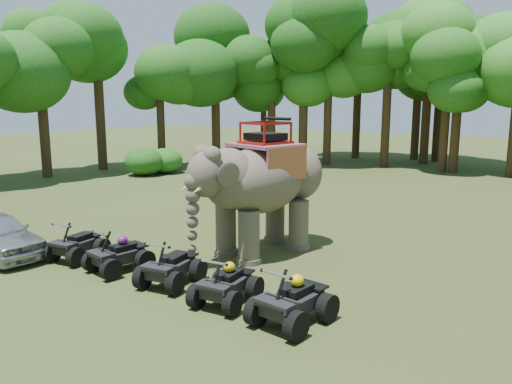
# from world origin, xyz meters

# --- Properties ---
(ground) EXTENTS (110.00, 110.00, 0.00)m
(ground) POSITION_xyz_m (0.00, 0.00, 0.00)
(ground) COLOR #47381E
(ground) RESTS_ON ground
(elephant) EXTENTS (3.19, 5.12, 3.99)m
(elephant) POSITION_xyz_m (-0.02, 1.60, 2.00)
(elephant) COLOR brown
(elephant) RESTS_ON ground
(atv_0) EXTENTS (1.35, 1.70, 1.15)m
(atv_0) POSITION_xyz_m (-4.02, -2.03, 0.58)
(atv_0) COLOR black
(atv_0) RESTS_ON ground
(atv_1) EXTENTS (1.38, 1.74, 1.17)m
(atv_1) POSITION_xyz_m (-2.24, -2.03, 0.59)
(atv_1) COLOR black
(atv_1) RESTS_ON ground
(atv_2) EXTENTS (1.41, 1.77, 1.18)m
(atv_2) POSITION_xyz_m (-0.40, -1.95, 0.59)
(atv_2) COLOR black
(atv_2) RESTS_ON ground
(atv_3) EXTENTS (1.30, 1.67, 1.16)m
(atv_3) POSITION_xyz_m (1.45, -2.10, 0.58)
(atv_3) COLOR black
(atv_3) RESTS_ON ground
(atv_4) EXTENTS (1.41, 1.81, 1.25)m
(atv_4) POSITION_xyz_m (3.20, -2.14, 0.63)
(atv_4) COLOR black
(atv_4) RESTS_ON ground
(tree_0) EXTENTS (5.28, 5.28, 7.55)m
(tree_0) POSITION_xyz_m (0.00, 22.00, 3.77)
(tree_0) COLOR #195114
(tree_0) RESTS_ON ground
(tree_26) EXTENTS (6.16, 6.16, 8.80)m
(tree_26) POSITION_xyz_m (-18.58, 6.51, 4.40)
(tree_26) COLOR #195114
(tree_26) RESTS_ON ground
(tree_27) EXTENTS (6.89, 6.89, 9.84)m
(tree_27) POSITION_xyz_m (-18.48, 10.44, 4.92)
(tree_27) COLOR #195114
(tree_27) RESTS_ON ground
(tree_28) EXTENTS (5.04, 5.04, 7.21)m
(tree_28) POSITION_xyz_m (-16.18, 13.52, 3.60)
(tree_28) COLOR #195114
(tree_28) RESTS_ON ground
(tree_29) EXTENTS (6.52, 6.52, 9.32)m
(tree_29) POSITION_xyz_m (-14.17, 16.86, 4.66)
(tree_29) COLOR #195114
(tree_29) RESTS_ON ground
(tree_30) EXTENTS (5.73, 5.73, 8.19)m
(tree_30) POSITION_xyz_m (-11.13, 19.32, 4.10)
(tree_30) COLOR #195114
(tree_30) RESTS_ON ground
(tree_31) EXTENTS (5.80, 5.80, 8.29)m
(tree_31) POSITION_xyz_m (-7.62, 21.03, 4.14)
(tree_31) COLOR #195114
(tree_31) RESTS_ON ground
(tree_32) EXTENTS (6.36, 6.36, 9.09)m
(tree_32) POSITION_xyz_m (-3.91, 22.29, 4.54)
(tree_32) COLOR #195114
(tree_32) RESTS_ON ground
(tree_35) EXTENTS (6.22, 6.22, 8.89)m
(tree_35) POSITION_xyz_m (-18.16, 21.65, 4.45)
(tree_35) COLOR #195114
(tree_35) RESTS_ON ground
(tree_37) EXTENTS (7.09, 7.09, 10.13)m
(tree_37) POSITION_xyz_m (-2.12, 25.26, 5.06)
(tree_37) COLOR #195114
(tree_37) RESTS_ON ground
(tree_40) EXTENTS (6.20, 6.20, 8.86)m
(tree_40) POSITION_xyz_m (0.65, 22.02, 4.43)
(tree_40) COLOR #195114
(tree_40) RESTS_ON ground
(tree_42) EXTENTS (6.62, 6.62, 9.46)m
(tree_42) POSITION_xyz_m (-7.54, 25.84, 4.73)
(tree_42) COLOR #195114
(tree_42) RESTS_ON ground
(tree_43) EXTENTS (6.84, 6.84, 9.77)m
(tree_43) POSITION_xyz_m (-3.42, 27.32, 4.88)
(tree_43) COLOR #195114
(tree_43) RESTS_ON ground
(tree_44) EXTENTS (5.56, 5.56, 7.94)m
(tree_44) POSITION_xyz_m (-17.12, 27.29, 3.97)
(tree_44) COLOR #195114
(tree_44) RESTS_ON ground
(tree_45) EXTENTS (6.65, 6.65, 9.51)m
(tree_45) POSITION_xyz_m (-1.82, 27.24, 4.75)
(tree_45) COLOR #195114
(tree_45) RESTS_ON ground
(tree_46) EXTENTS (7.25, 7.25, 10.35)m
(tree_46) POSITION_xyz_m (-8.99, 20.03, 5.18)
(tree_46) COLOR #195114
(tree_46) RESTS_ON ground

